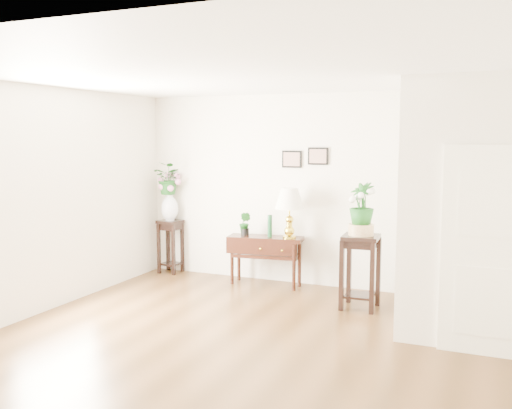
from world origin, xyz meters
The scene contains 20 objects.
floor centered at (0.00, 0.00, 0.00)m, with size 6.00×5.50×0.02m, color #422A13.
ceiling centered at (0.00, 0.00, 2.80)m, with size 6.00×5.50×0.02m, color white.
wall_back centered at (0.00, 2.75, 1.40)m, with size 6.00×0.02×2.80m, color silver.
wall_front centered at (0.00, -2.75, 1.40)m, with size 6.00×0.02×2.80m, color silver.
wall_left centered at (-3.00, 0.00, 1.40)m, with size 0.02×5.50×2.80m, color silver.
partition centered at (2.10, 1.77, 1.40)m, with size 1.80×1.95×2.80m, color silver.
door centered at (2.10, 0.78, 1.05)m, with size 0.90×0.05×2.10m, color white.
art_print_left centered at (-0.65, 2.73, 1.85)m, with size 0.30×0.02×0.25m, color black.
art_print_right centered at (-0.25, 2.73, 1.90)m, with size 0.30×0.02×0.25m, color black.
wall_ornament centered at (1.16, 1.90, 2.05)m, with size 0.51×0.51×0.07m, color #C88030.
console_table centered at (-0.94, 2.43, 0.36)m, with size 1.09×0.36×0.73m, color black.
table_lamp centered at (-0.57, 2.43, 1.08)m, with size 0.42×0.42×0.73m, color gold.
green_vase centered at (-0.87, 2.43, 0.90)m, with size 0.07×0.07×0.32m, color #134323.
potted_plant centered at (-1.27, 2.43, 0.89)m, with size 0.18×0.15×0.33m, color #144A15.
plant_stand_a centered at (-2.65, 2.57, 0.43)m, with size 0.33×0.33×0.85m, color black.
porcelain_vase centered at (-2.65, 2.57, 1.08)m, with size 0.27×0.27×0.46m, color silver, non-canonical shape.
lily_arrangement centered at (-2.65, 2.57, 1.51)m, with size 0.46×0.40×0.52m, color #144A15.
plant_stand_b centered at (0.59, 1.85, 0.47)m, with size 0.44×0.44×0.94m, color black.
ceramic_bowl centered at (0.59, 1.85, 1.02)m, with size 0.32×0.32×0.14m, color #CCBA83.
narcissus centered at (0.59, 1.85, 1.34)m, with size 0.31×0.31×0.55m, color #144A15.
Camera 1 is at (2.16, -5.18, 2.17)m, focal length 40.00 mm.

